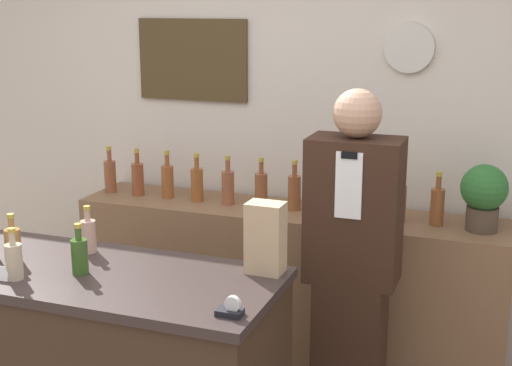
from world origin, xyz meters
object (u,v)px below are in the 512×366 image
(shopkeeper, at_px, (352,268))
(paper_bag, at_px, (266,238))
(tape_dispenser, at_px, (231,309))
(potted_plant, at_px, (484,194))

(shopkeeper, bearing_deg, paper_bag, -114.43)
(tape_dispenser, bearing_deg, shopkeeper, 77.32)
(paper_bag, xyz_separation_m, tape_dispenser, (0.02, -0.42, -0.12))
(paper_bag, bearing_deg, potted_plant, 53.65)
(paper_bag, bearing_deg, tape_dispenser, -86.74)
(potted_plant, xyz_separation_m, paper_bag, (-0.77, -1.04, 0.01))
(paper_bag, relative_size, tape_dispenser, 3.18)
(paper_bag, height_order, tape_dispenser, paper_bag)
(shopkeeper, distance_m, potted_plant, 0.79)
(potted_plant, bearing_deg, paper_bag, -126.35)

